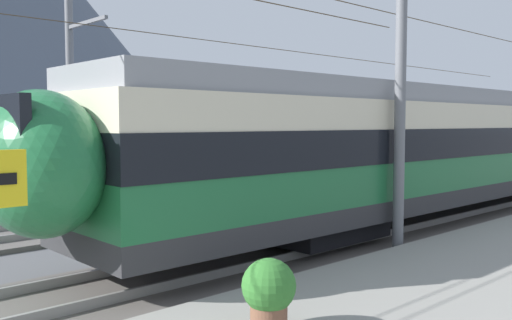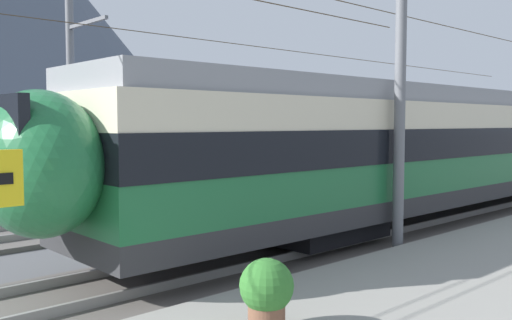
{
  "view_description": "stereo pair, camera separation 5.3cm",
  "coord_description": "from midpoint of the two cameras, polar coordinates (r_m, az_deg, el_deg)",
  "views": [
    {
      "loc": [
        -0.23,
        -7.53,
        2.89
      ],
      "look_at": [
        9.43,
        2.87,
        1.94
      ],
      "focal_mm": 38.84,
      "sensor_mm": 36.0,
      "label": 1
    },
    {
      "loc": [
        -0.19,
        -7.56,
        2.89
      ],
      "look_at": [
        9.43,
        2.87,
        1.94
      ],
      "focal_mm": 38.84,
      "sensor_mm": 36.0,
      "label": 2
    }
  ],
  "objects": [
    {
      "name": "train_far_track",
      "position": [
        23.78,
        10.89,
        2.15
      ],
      "size": [
        23.58,
        3.03,
        4.27
      ],
      "color": "#2D2D30",
      "rests_on": "track_far"
    },
    {
      "name": "catenary_mast_far_side",
      "position": [
        17.66,
        -18.41,
        6.9
      ],
      "size": [
        47.42,
        2.48,
        7.37
      ],
      "color": "slate",
      "rests_on": "ground"
    },
    {
      "name": "catenary_mast_mid",
      "position": [
        12.53,
        14.09,
        9.79
      ],
      "size": [
        47.42,
        1.96,
        8.1
      ],
      "color": "slate",
      "rests_on": "ground"
    },
    {
      "name": "train_near_platform",
      "position": [
        20.1,
        22.53,
        1.66
      ],
      "size": [
        31.58,
        2.92,
        4.27
      ],
      "color": "#2D2D30",
      "rests_on": "track_near"
    },
    {
      "name": "potted_plant_by_shelter",
      "position": [
        7.06,
        1.11,
        -13.21
      ],
      "size": [
        0.68,
        0.68,
        0.92
      ],
      "color": "brown",
      "rests_on": "platform_slab"
    }
  ]
}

